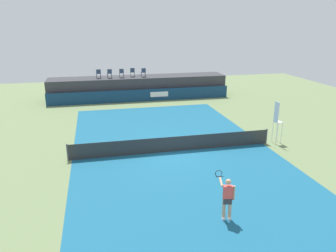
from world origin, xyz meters
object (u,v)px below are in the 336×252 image
object	(u,v)px
spectator_chair_left	(109,73)
net_post_far	(266,136)
spectator_chair_right	(132,72)
spectator_chair_far_right	(143,72)
net_post_near	(68,152)
spectator_chair_center	(122,73)
tennis_ball	(134,110)
spectator_chair_far_left	(98,73)
tennis_player	(227,197)
umpire_chair	(277,120)

from	to	relation	value
spectator_chair_left	net_post_far	world-z (taller)	spectator_chair_left
net_post_far	spectator_chair_right	bearing A→B (deg)	113.79
spectator_chair_right	spectator_chair_far_right	xyz separation A→B (m)	(1.07, -0.37, 0.00)
net_post_near	spectator_chair_right	bearing A→B (deg)	69.93
spectator_chair_center	spectator_chair_right	world-z (taller)	same
spectator_chair_far_right	tennis_ball	distance (m)	5.77
spectator_chair_far_left	net_post_far	distance (m)	18.38
net_post_near	net_post_far	size ratio (longest dim) A/B	1.00
spectator_chair_left	spectator_chair_center	distance (m)	1.20
tennis_player	spectator_chair_far_left	bearing A→B (deg)	100.93
tennis_ball	spectator_chair_right	bearing A→B (deg)	83.30
spectator_chair_far_left	spectator_chair_far_right	world-z (taller)	same
spectator_chair_far_left	spectator_chair_right	size ratio (longest dim) A/B	1.00
spectator_chair_far_left	tennis_player	xyz separation A→B (m)	(4.36, -22.57, -1.73)
spectator_chair_far_left	tennis_player	distance (m)	23.06
spectator_chair_left	tennis_ball	size ratio (longest dim) A/B	13.06
umpire_chair	tennis_player	distance (m)	9.85
umpire_chair	spectator_chair_right	bearing A→B (deg)	115.72
net_post_far	spectator_chair_far_left	bearing A→B (deg)	123.92
spectator_chair_left	tennis_ball	bearing A→B (deg)	-70.47
umpire_chair	net_post_near	xyz separation A→B (m)	(-13.03, 0.02, -1.09)
spectator_chair_right	net_post_near	distance (m)	16.52
spectator_chair_far_right	spectator_chair_center	bearing A→B (deg)	179.03
spectator_chair_right	net_post_far	bearing A→B (deg)	-66.21
spectator_chair_far_left	spectator_chair_left	distance (m)	1.08
spectator_chair_left	umpire_chair	bearing A→B (deg)	-57.06
net_post_far	tennis_player	bearing A→B (deg)	-128.10
spectator_chair_right	umpire_chair	world-z (taller)	spectator_chair_right
spectator_chair_far_left	tennis_ball	bearing A→B (deg)	-60.71
spectator_chair_right	spectator_chair_left	bearing A→B (deg)	-171.47
umpire_chair	net_post_near	size ratio (longest dim) A/B	2.76
spectator_chair_far_right	spectator_chair_left	bearing A→B (deg)	179.67
spectator_chair_right	spectator_chair_far_right	world-z (taller)	same
spectator_chair_far_right	tennis_player	xyz separation A→B (m)	(-0.12, -22.44, -1.73)
net_post_near	tennis_player	distance (m)	9.93
net_post_far	tennis_player	xyz separation A→B (m)	(-5.82, -7.43, 0.46)
spectator_chair_right	tennis_player	world-z (taller)	spectator_chair_right
tennis_player	tennis_ball	distance (m)	17.69
umpire_chair	net_post_far	xyz separation A→B (m)	(-0.63, 0.02, -1.09)
spectator_chair_far_left	tennis_player	bearing A→B (deg)	-79.07
spectator_chair_far_left	spectator_chair_left	bearing A→B (deg)	-6.38
spectator_chair_far_right	net_post_far	world-z (taller)	spectator_chair_far_right
spectator_chair_left	spectator_chair_far_right	size ratio (longest dim) A/B	1.00
spectator_chair_far_right	net_post_near	world-z (taller)	spectator_chair_far_right
spectator_chair_far_right	net_post_near	distance (m)	16.58
spectator_chair_far_left	umpire_chair	distance (m)	18.66
spectator_chair_far_right	tennis_ball	size ratio (longest dim) A/B	13.06
spectator_chair_far_left	net_post_far	xyz separation A→B (m)	(10.18, -15.15, -2.19)
spectator_chair_left	net_post_near	size ratio (longest dim) A/B	0.89
tennis_ball	spectator_chair_center	bearing A→B (deg)	96.17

